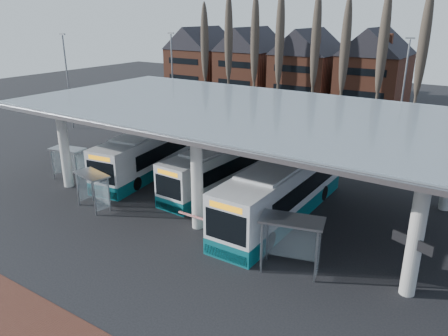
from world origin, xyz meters
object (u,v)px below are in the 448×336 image
Objects in this scene: bus_2 at (283,190)px; shelter_0 at (69,156)px; bus_0 at (153,152)px; bus_1 at (221,166)px; shelter_1 at (94,183)px; shelter_2 at (292,232)px.

shelter_0 is at bearing -169.69° from bus_2.
bus_0 is 6.46m from bus_1.
bus_2 reaches higher than bus_0.
bus_2 is at bearing -16.17° from bus_0.
bus_0 reaches higher than shelter_1.
shelter_2 is (15.62, -7.10, 0.45)m from bus_0.
bus_2 is at bearing -1.17° from shelter_0.
shelter_1 is at bearing 166.72° from shelter_2.
bus_2 reaches higher than shelter_2.
shelter_2 is at bearing -60.17° from bus_2.
bus_1 is at bearing 70.31° from shelter_1.
shelter_2 is at bearing -18.22° from shelter_0.
shelter_2 is at bearing -32.77° from bus_0.
shelter_2 reaches higher than shelter_1.
bus_1 is at bearing 126.10° from shelter_2.
bus_0 is at bearing -174.47° from bus_1.
shelter_0 is 6.43m from shelter_1.
bus_0 is 4.50× the size of shelter_1.
shelter_0 is at bearing -151.86° from bus_1.
bus_0 reaches higher than bus_1.
bus_0 is at bearing 37.28° from shelter_0.
bus_2 is at bearing 39.46° from shelter_1.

